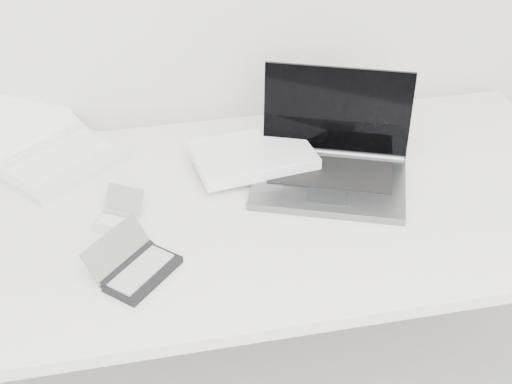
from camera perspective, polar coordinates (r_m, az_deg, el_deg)
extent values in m
cube|color=white|center=(1.69, 0.73, -1.16)|extent=(1.60, 0.80, 0.03)
cylinder|color=silver|center=(2.40, 16.62, -0.94)|extent=(0.04, 0.04, 0.70)
cube|color=slate|center=(1.73, 5.87, 0.64)|extent=(0.43, 0.36, 0.02)
cube|color=black|center=(1.75, 5.99, 1.58)|extent=(0.33, 0.23, 0.00)
cube|color=black|center=(1.78, 6.48, 6.44)|extent=(0.35, 0.16, 0.23)
cylinder|color=slate|center=(1.82, 6.21, 3.10)|extent=(0.34, 0.15, 0.02)
cube|color=#393B3E|center=(1.67, 5.71, -0.35)|extent=(0.11, 0.09, 0.00)
cube|color=white|center=(1.78, -0.26, 2.95)|extent=(0.31, 0.23, 0.03)
cube|color=white|center=(1.77, -0.26, 3.38)|extent=(0.31, 0.22, 0.00)
cube|color=white|center=(1.85, -15.07, 2.22)|extent=(0.35, 0.33, 0.02)
cube|color=white|center=(1.86, -15.50, 2.73)|extent=(0.27, 0.25, 0.00)
cube|color=white|center=(1.96, -18.58, 5.33)|extent=(0.32, 0.31, 0.10)
cylinder|color=white|center=(1.92, -16.92, 3.47)|extent=(0.23, 0.20, 0.02)
cube|color=white|center=(1.63, -11.23, -2.56)|extent=(0.11, 0.10, 0.01)
cube|color=silver|center=(1.62, -11.26, -2.35)|extent=(0.08, 0.07, 0.00)
cube|color=#9CAA9C|center=(1.64, -10.50, -0.58)|extent=(0.10, 0.08, 0.06)
cylinder|color=white|center=(1.65, -10.71, -1.70)|extent=(0.08, 0.06, 0.01)
cube|color=black|center=(1.49, -9.00, -6.49)|extent=(0.17, 0.17, 0.02)
cube|color=#989898|center=(1.49, -9.16, -6.17)|extent=(0.14, 0.14, 0.00)
cube|color=slate|center=(1.50, -11.09, -4.45)|extent=(0.15, 0.15, 0.06)
cylinder|color=black|center=(1.51, -10.27, -5.67)|extent=(0.12, 0.12, 0.02)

